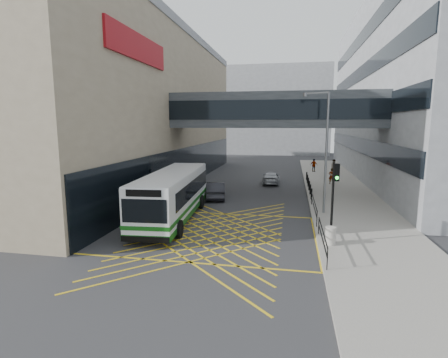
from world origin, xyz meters
The scene contains 18 objects.
ground centered at (0.00, 0.00, 0.00)m, with size 120.00×120.00×0.00m, color #333335.
building_whsmith centered at (-17.98, 16.00, 8.00)m, with size 24.17×42.00×16.00m.
building_far centered at (-2.00, 60.00, 9.00)m, with size 28.00×16.00×18.00m, color gray.
skybridge centered at (3.00, 12.00, 7.50)m, with size 20.00×4.10×3.00m.
pavement centered at (9.00, 15.00, 0.08)m, with size 6.00×54.00×0.16m, color gray.
box_junction centered at (0.00, 0.00, 0.00)m, with size 12.00×9.00×0.01m.
bus centered at (-3.17, 2.53, 1.71)m, with size 3.52×11.55×3.19m.
car_white centered at (-4.46, 3.54, 0.67)m, with size 1.73×4.24×1.35m, color #BABABC.
car_dark centered at (-1.81, 9.59, 0.71)m, with size 1.78×4.56×1.43m, color black.
car_silver centered at (2.44, 17.95, 0.68)m, with size 1.83×4.35×1.35m, color #9FA2A7.
traffic_light centered at (6.72, -0.93, 2.90)m, with size 0.34×0.50×4.21m.
street_lamp centered at (6.68, 5.62, 4.90)m, with size 1.82×0.96×8.33m.
litter_bin centered at (6.62, -1.16, 0.63)m, with size 0.54×0.54×0.94m, color #ADA89E.
kerb_railings centered at (6.15, 1.78, 0.88)m, with size 0.05×12.54×1.00m.
bollards centered at (6.25, 15.00, 0.61)m, with size 0.14×10.14×0.90m.
pedestrian_a centered at (8.67, 17.97, 0.97)m, with size 0.65×0.46×1.63m, color gray.
pedestrian_b centered at (9.67, 24.68, 1.11)m, with size 0.93×0.54×1.90m, color gray.
pedestrian_c centered at (7.44, 27.25, 0.99)m, with size 0.98×0.47×1.67m, color gray.
Camera 1 is at (4.51, -19.28, 6.38)m, focal length 28.00 mm.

